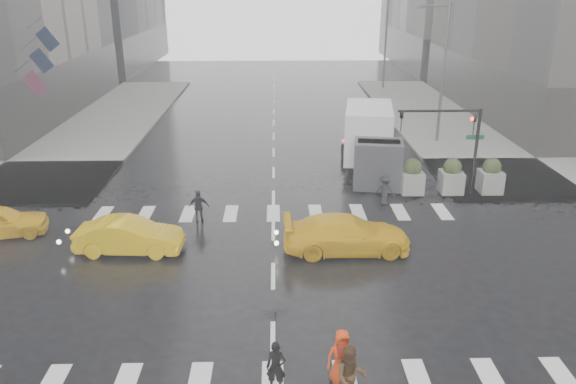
{
  "coord_description": "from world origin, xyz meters",
  "views": [
    {
      "loc": [
        0.13,
        -18.35,
        10.24
      ],
      "look_at": [
        0.6,
        2.0,
        2.56
      ],
      "focal_mm": 35.0,
      "sensor_mm": 36.0,
      "label": 1
    }
  ],
  "objects_px": {
    "pedestrian_brown": "(351,377)",
    "traffic_signal_pole": "(457,135)",
    "box_truck": "(371,140)",
    "taxi_mid": "(129,236)",
    "pedestrian_orange": "(341,357)"
  },
  "relations": [
    {
      "from": "traffic_signal_pole",
      "to": "box_truck",
      "type": "bearing_deg",
      "value": 133.72
    },
    {
      "from": "box_truck",
      "to": "taxi_mid",
      "type": "bearing_deg",
      "value": -130.42
    },
    {
      "from": "pedestrian_brown",
      "to": "taxi_mid",
      "type": "height_order",
      "value": "pedestrian_brown"
    },
    {
      "from": "traffic_signal_pole",
      "to": "taxi_mid",
      "type": "bearing_deg",
      "value": -158.19
    },
    {
      "from": "pedestrian_orange",
      "to": "box_truck",
      "type": "xyz_separation_m",
      "value": [
        3.59,
        17.67,
        1.11
      ]
    },
    {
      "from": "pedestrian_orange",
      "to": "taxi_mid",
      "type": "relative_size",
      "value": 0.39
    },
    {
      "from": "traffic_signal_pole",
      "to": "pedestrian_orange",
      "type": "height_order",
      "value": "traffic_signal_pole"
    },
    {
      "from": "traffic_signal_pole",
      "to": "pedestrian_brown",
      "type": "xyz_separation_m",
      "value": [
        -7.03,
        -14.81,
        -2.34
      ]
    },
    {
      "from": "pedestrian_brown",
      "to": "traffic_signal_pole",
      "type": "bearing_deg",
      "value": 61.31
    },
    {
      "from": "pedestrian_brown",
      "to": "box_truck",
      "type": "bearing_deg",
      "value": 76.16
    },
    {
      "from": "pedestrian_brown",
      "to": "pedestrian_orange",
      "type": "height_order",
      "value": "pedestrian_brown"
    },
    {
      "from": "pedestrian_brown",
      "to": "box_truck",
      "type": "height_order",
      "value": "box_truck"
    },
    {
      "from": "box_truck",
      "to": "pedestrian_orange",
      "type": "bearing_deg",
      "value": -92.7
    },
    {
      "from": "pedestrian_brown",
      "to": "taxi_mid",
      "type": "xyz_separation_m",
      "value": [
        -7.72,
        8.9,
        -0.19
      ]
    },
    {
      "from": "traffic_signal_pole",
      "to": "taxi_mid",
      "type": "height_order",
      "value": "traffic_signal_pole"
    }
  ]
}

